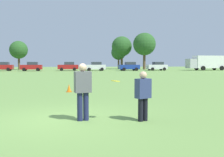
{
  "coord_description": "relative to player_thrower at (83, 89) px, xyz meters",
  "views": [
    {
      "loc": [
        0.49,
        -7.78,
        1.77
      ],
      "look_at": [
        1.75,
        1.78,
        1.14
      ],
      "focal_mm": 39.95,
      "sensor_mm": 36.0,
      "label": 1
    }
  ],
  "objects": [
    {
      "name": "ground_plane",
      "position": [
        -0.59,
        0.26,
        -0.97
      ],
      "size": [
        175.6,
        175.6,
        0.0
      ],
      "primitive_type": "plane",
      "color": "#6B9347"
    },
    {
      "name": "player_defender",
      "position": [
        1.79,
        -0.29,
        -0.14
      ],
      "size": [
        0.51,
        0.42,
        1.5
      ],
      "color": "black",
      "rests_on": "ground"
    },
    {
      "name": "box_truck",
      "position": [
        27.51,
        43.86,
        0.78
      ],
      "size": [
        8.63,
        3.35,
        3.18
      ],
      "color": "white",
      "rests_on": "ground"
    },
    {
      "name": "frisbee",
      "position": [
        0.98,
        -0.11,
        0.23
      ],
      "size": [
        0.27,
        0.27,
        0.06
      ],
      "color": "yellow"
    },
    {
      "name": "parked_car_far_right",
      "position": [
        16.35,
        43.89,
        -0.05
      ],
      "size": [
        4.31,
        2.42,
        1.82
      ],
      "color": "silver",
      "rests_on": "ground"
    },
    {
      "name": "parked_car_mid_left",
      "position": [
        -9.56,
        44.02,
        -0.05
      ],
      "size": [
        4.31,
        2.42,
        1.82
      ],
      "color": "maroon",
      "rests_on": "ground"
    },
    {
      "name": "parked_car_center",
      "position": [
        -2.39,
        44.91,
        -0.05
      ],
      "size": [
        4.31,
        2.42,
        1.82
      ],
      "color": "maroon",
      "rests_on": "ground"
    },
    {
      "name": "tree_west_maple",
      "position": [
        9.92,
        55.81,
        3.25
      ],
      "size": [
        3.78,
        3.78,
        6.15
      ],
      "color": "brown",
      "rests_on": "ground"
    },
    {
      "name": "parked_car_near_right",
      "position": [
        10.16,
        43.09,
        -0.05
      ],
      "size": [
        4.31,
        2.42,
        1.82
      ],
      "color": "navy",
      "rests_on": "ground"
    },
    {
      "name": "tree_west_oak",
      "position": [
        -13.96,
        52.48,
        3.61
      ],
      "size": [
        4.1,
        4.1,
        6.66
      ],
      "color": "brown",
      "rests_on": "ground"
    },
    {
      "name": "player_thrower",
      "position": [
        0.0,
        0.0,
        0.0
      ],
      "size": [
        0.54,
        0.39,
        1.73
      ],
      "color": "#1E234C",
      "rests_on": "ground"
    },
    {
      "name": "parked_car_near_left",
      "position": [
        -15.52,
        45.35,
        -0.05
      ],
      "size": [
        4.31,
        2.42,
        1.82
      ],
      "color": "maroon",
      "rests_on": "ground"
    },
    {
      "name": "tree_center_elm",
      "position": [
        10.68,
        55.45,
        4.76
      ],
      "size": [
        5.13,
        5.13,
        8.34
      ],
      "color": "brown",
      "rests_on": "ground"
    },
    {
      "name": "parked_car_mid_right",
      "position": [
        3.16,
        43.8,
        -0.05
      ],
      "size": [
        4.31,
        2.42,
        1.82
      ],
      "color": "silver",
      "rests_on": "ground"
    },
    {
      "name": "traffic_cone",
      "position": [
        -0.72,
        7.4,
        -0.75
      ],
      "size": [
        0.32,
        0.32,
        0.48
      ],
      "color": "#D8590C",
      "rests_on": "ground"
    },
    {
      "name": "tree_east_birch",
      "position": [
        15.56,
        51.51,
        5.12
      ],
      "size": [
        5.45,
        5.45,
        8.86
      ],
      "color": "brown",
      "rests_on": "ground"
    }
  ]
}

